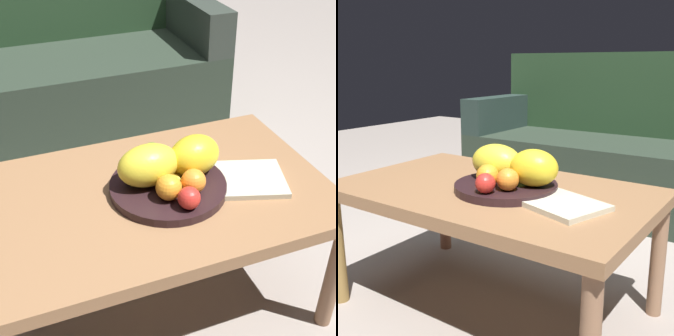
% 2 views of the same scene
% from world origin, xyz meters
% --- Properties ---
extents(ground_plane, '(8.00, 8.00, 0.00)m').
position_xyz_m(ground_plane, '(0.00, 0.00, 0.00)').
color(ground_plane, gray).
extents(coffee_table, '(1.03, 0.63, 0.44)m').
position_xyz_m(coffee_table, '(0.00, 0.00, 0.39)').
color(coffee_table, '#916643').
rests_on(coffee_table, ground_plane).
extents(couch, '(1.70, 0.70, 0.90)m').
position_xyz_m(couch, '(-0.08, 1.33, 0.30)').
color(couch, '#273428').
rests_on(couch, ground_plane).
extents(fruit_bowl, '(0.33, 0.33, 0.03)m').
position_xyz_m(fruit_bowl, '(0.06, -0.01, 0.45)').
color(fruit_bowl, black).
rests_on(fruit_bowl, coffee_table).
extents(melon_large_front, '(0.18, 0.13, 0.12)m').
position_xyz_m(melon_large_front, '(0.01, 0.01, 0.52)').
color(melon_large_front, yellow).
rests_on(melon_large_front, fruit_bowl).
extents(melon_smaller_beside, '(0.17, 0.15, 0.12)m').
position_xyz_m(melon_smaller_beside, '(0.15, 0.01, 0.52)').
color(melon_smaller_beside, yellow).
rests_on(melon_smaller_beside, fruit_bowl).
extents(orange_front, '(0.07, 0.07, 0.07)m').
position_xyz_m(orange_front, '(0.11, -0.07, 0.50)').
color(orange_front, orange).
rests_on(orange_front, fruit_bowl).
extents(orange_right, '(0.07, 0.07, 0.07)m').
position_xyz_m(orange_right, '(0.04, -0.07, 0.50)').
color(orange_right, orange).
rests_on(orange_right, fruit_bowl).
extents(apple_front, '(0.06, 0.06, 0.06)m').
position_xyz_m(apple_front, '(0.07, -0.13, 0.49)').
color(apple_front, red).
rests_on(apple_front, fruit_bowl).
extents(apple_left, '(0.06, 0.06, 0.06)m').
position_xyz_m(apple_left, '(0.05, 0.11, 0.49)').
color(apple_left, olive).
rests_on(apple_left, fruit_bowl).
extents(banana_bunch, '(0.15, 0.15, 0.06)m').
position_xyz_m(banana_bunch, '(0.04, 0.03, 0.49)').
color(banana_bunch, gold).
rests_on(banana_bunch, fruit_bowl).
extents(magazine, '(0.29, 0.25, 0.02)m').
position_xyz_m(magazine, '(0.27, -0.05, 0.45)').
color(magazine, beige).
rests_on(magazine, coffee_table).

